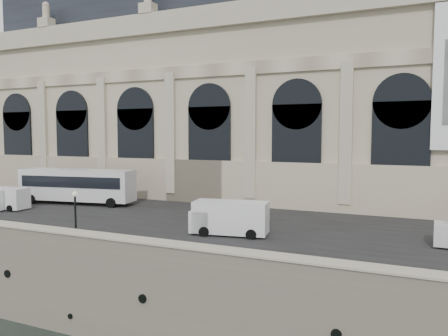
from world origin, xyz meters
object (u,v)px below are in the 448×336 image
(lamp_right, at_px, (76,218))
(bus_left, at_px, (77,185))
(van_b, at_px, (3,198))
(van_c, at_px, (226,218))

(lamp_right, bearing_deg, bus_left, 132.44)
(van_b, bearing_deg, bus_left, 51.18)
(van_c, relative_size, lamp_right, 1.65)
(bus_left, bearing_deg, van_b, -128.82)
(bus_left, bearing_deg, van_c, -17.81)
(bus_left, relative_size, van_c, 2.17)
(van_b, height_order, van_c, van_c)
(bus_left, height_order, lamp_right, bus_left)
(van_b, xyz_separation_m, lamp_right, (17.32, -7.95, 0.71))
(bus_left, distance_m, lamp_right, 18.70)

